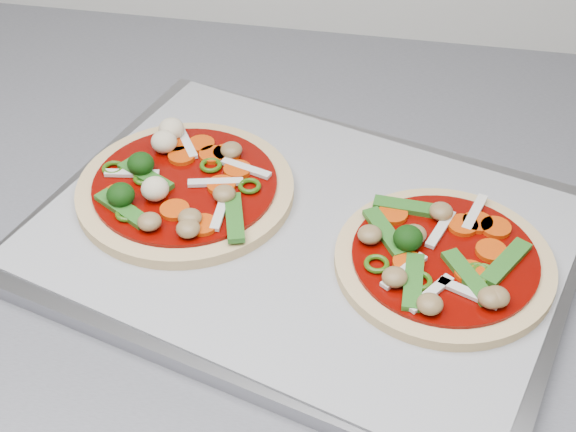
# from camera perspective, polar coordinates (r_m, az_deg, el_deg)

# --- Properties ---
(baking_tray) EXTENTS (0.51, 0.43, 0.01)m
(baking_tray) POSITION_cam_1_polar(r_m,az_deg,el_deg) (0.68, 0.98, -1.56)
(baking_tray) COLOR gray
(baking_tray) RESTS_ON countertop
(parchment) EXTENTS (0.49, 0.42, 0.00)m
(parchment) POSITION_cam_1_polar(r_m,az_deg,el_deg) (0.68, 0.99, -1.05)
(parchment) COLOR #9FA0A5
(parchment) RESTS_ON baking_tray
(pizza_left) EXTENTS (0.23, 0.23, 0.03)m
(pizza_left) POSITION_cam_1_polar(r_m,az_deg,el_deg) (0.71, -7.50, 2.15)
(pizza_left) COLOR tan
(pizza_left) RESTS_ON parchment
(pizza_right) EXTENTS (0.18, 0.18, 0.03)m
(pizza_right) POSITION_cam_1_polar(r_m,az_deg,el_deg) (0.65, 10.93, -3.06)
(pizza_right) COLOR tan
(pizza_right) RESTS_ON parchment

